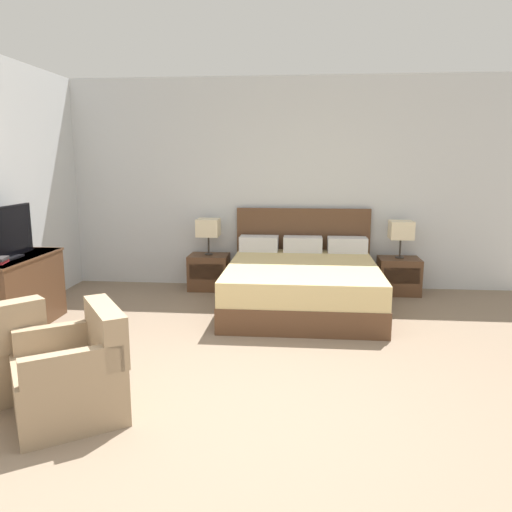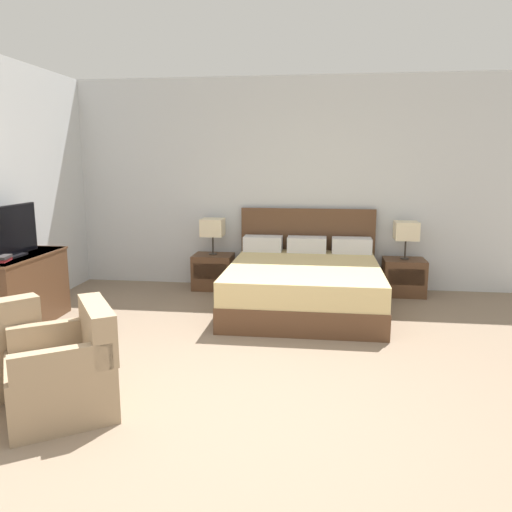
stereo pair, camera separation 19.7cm
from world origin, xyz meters
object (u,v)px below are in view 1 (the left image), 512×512
(nightstand_right, at_px, (399,276))
(table_lamp_left, at_px, (208,228))
(tv, at_px, (7,233))
(nightstand_left, at_px, (209,272))
(dresser, at_px, (17,292))
(bed, at_px, (302,283))
(armchair_companion, at_px, (74,377))
(table_lamp_right, at_px, (401,230))

(nightstand_right, xyz_separation_m, table_lamp_left, (-2.57, 0.00, 0.61))
(table_lamp_left, relative_size, tv, 0.57)
(nightstand_left, height_order, tv, tv)
(dresser, bearing_deg, bed, 20.01)
(tv, bearing_deg, armchair_companion, -48.99)
(armchair_companion, bearing_deg, table_lamp_left, 85.59)
(nightstand_left, bearing_deg, table_lamp_right, 0.03)
(nightstand_right, bearing_deg, tv, -155.66)
(nightstand_right, height_order, table_lamp_left, table_lamp_left)
(table_lamp_right, height_order, dresser, table_lamp_right)
(bed, bearing_deg, table_lamp_left, 149.50)
(dresser, bearing_deg, nightstand_left, 47.40)
(dresser, xyz_separation_m, armchair_companion, (1.42, -1.71, -0.11))
(tv, distance_m, armchair_companion, 2.28)
(table_lamp_left, bearing_deg, nightstand_left, -90.00)
(nightstand_right, distance_m, tv, 4.74)
(tv, xyz_separation_m, armchair_companion, (1.41, -1.63, -0.75))
(bed, xyz_separation_m, nightstand_left, (-1.28, 0.76, -0.06))
(bed, bearing_deg, dresser, -159.99)
(dresser, bearing_deg, armchair_companion, -50.41)
(bed, xyz_separation_m, table_lamp_left, (-1.28, 0.76, 0.55))
(nightstand_right, bearing_deg, bed, -149.54)
(table_lamp_left, height_order, table_lamp_right, same)
(nightstand_left, xyz_separation_m, table_lamp_right, (2.57, 0.00, 0.61))
(dresser, height_order, armchair_companion, dresser)
(nightstand_left, distance_m, nightstand_right, 2.57)
(tv, height_order, armchair_companion, tv)
(table_lamp_right, distance_m, dresser, 4.66)
(bed, height_order, table_lamp_right, bed)
(tv, bearing_deg, table_lamp_right, 24.35)
(bed, height_order, armchair_companion, bed)
(nightstand_right, bearing_deg, table_lamp_right, 90.00)
(table_lamp_right, distance_m, tv, 4.68)
(nightstand_right, relative_size, dresser, 0.45)
(bed, relative_size, nightstand_left, 3.93)
(table_lamp_right, xyz_separation_m, armchair_companion, (-2.84, -3.55, -0.57))
(bed, relative_size, armchair_companion, 2.21)
(table_lamp_right, bearing_deg, dresser, -156.64)
(nightstand_right, height_order, table_lamp_right, table_lamp_right)
(table_lamp_left, bearing_deg, armchair_companion, -94.41)
(table_lamp_right, xyz_separation_m, dresser, (-4.26, -1.84, -0.45))
(tv, relative_size, armchair_companion, 0.91)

